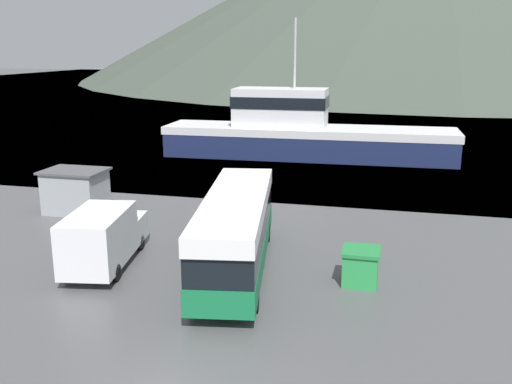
{
  "coord_description": "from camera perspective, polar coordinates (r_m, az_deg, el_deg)",
  "views": [
    {
      "loc": [
        5.19,
        -11.83,
        9.02
      ],
      "look_at": [
        -1.35,
        14.76,
        2.0
      ],
      "focal_mm": 40.0,
      "sensor_mm": 36.0,
      "label": 1
    }
  ],
  "objects": [
    {
      "name": "storage_bin",
      "position": [
        22.71,
        10.4,
        -7.31
      ],
      "size": [
        1.45,
        1.48,
        1.41
      ],
      "color": "green",
      "rests_on": "ground"
    },
    {
      "name": "delivery_van",
      "position": [
        24.66,
        -15.02,
        -4.33
      ],
      "size": [
        3.06,
        6.11,
        2.51
      ],
      "rotation": [
        0.0,
        0.0,
        0.17
      ],
      "color": "silver",
      "rests_on": "ground"
    },
    {
      "name": "water_surface",
      "position": [
        152.24,
        12.06,
        10.66
      ],
      "size": [
        240.0,
        240.0,
        0.0
      ],
      "primitive_type": "plane",
      "color": "slate",
      "rests_on": "ground"
    },
    {
      "name": "tour_bus",
      "position": [
        23.33,
        -2.03,
        -3.68
      ],
      "size": [
        4.14,
        10.98,
        3.17
      ],
      "rotation": [
        0.0,
        0.0,
        0.17
      ],
      "color": "#146B3D",
      "rests_on": "ground"
    },
    {
      "name": "dock_kiosk",
      "position": [
        33.21,
        -17.59,
        0.11
      ],
      "size": [
        3.36,
        2.5,
        2.42
      ],
      "color": "#93999E",
      "rests_on": "ground"
    },
    {
      "name": "fishing_boat",
      "position": [
        47.74,
        4.63,
        5.97
      ],
      "size": [
        24.12,
        5.69,
        11.23
      ],
      "rotation": [
        0.0,
        0.0,
        4.74
      ],
      "color": "#19234C",
      "rests_on": "water_surface"
    }
  ]
}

